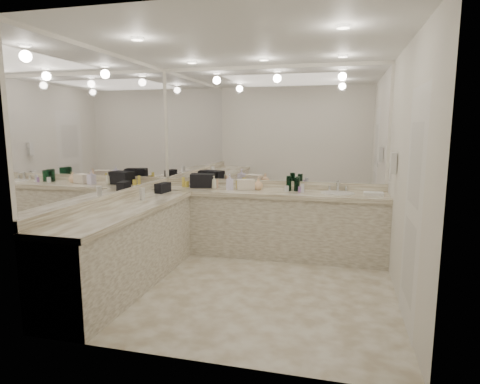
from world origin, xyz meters
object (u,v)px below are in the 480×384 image
(soap_bottle_a, at_px, (214,182))
(soap_bottle_c, at_px, (258,184))
(hand_towel, at_px, (373,194))
(sink, at_px, (338,194))
(soap_bottle_b, at_px, (230,182))
(cream_cosmetic_case, at_px, (246,185))
(black_toiletry_bag, at_px, (202,181))
(wall_phone, at_px, (393,163))

(soap_bottle_a, xyz_separation_m, soap_bottle_c, (0.63, 0.03, -0.00))
(hand_towel, height_order, soap_bottle_a, soap_bottle_a)
(sink, bearing_deg, soap_bottle_b, -177.94)
(cream_cosmetic_case, relative_size, hand_towel, 0.99)
(hand_towel, bearing_deg, soap_bottle_b, -179.79)
(black_toiletry_bag, distance_m, soap_bottle_a, 0.21)
(sink, relative_size, soap_bottle_c, 2.59)
(soap_bottle_c, bearing_deg, soap_bottle_b, -168.07)
(hand_towel, bearing_deg, cream_cosmetic_case, 178.16)
(cream_cosmetic_case, height_order, soap_bottle_b, soap_bottle_b)
(wall_phone, distance_m, soap_bottle_c, 1.79)
(soap_bottle_a, distance_m, soap_bottle_b, 0.25)
(hand_towel, height_order, soap_bottle_b, soap_bottle_b)
(soap_bottle_a, relative_size, soap_bottle_b, 0.82)
(cream_cosmetic_case, height_order, hand_towel, cream_cosmetic_case)
(sink, height_order, soap_bottle_b, soap_bottle_b)
(wall_phone, height_order, soap_bottle_c, wall_phone)
(wall_phone, height_order, cream_cosmetic_case, wall_phone)
(sink, height_order, cream_cosmetic_case, cream_cosmetic_case)
(sink, bearing_deg, black_toiletry_bag, 177.97)
(black_toiletry_bag, relative_size, soap_bottle_c, 1.97)
(wall_phone, bearing_deg, sink, 140.43)
(wall_phone, relative_size, hand_towel, 1.00)
(black_toiletry_bag, relative_size, soap_bottle_a, 1.86)
(hand_towel, bearing_deg, soap_bottle_a, 178.71)
(hand_towel, xyz_separation_m, soap_bottle_b, (-1.90, -0.01, 0.09))
(hand_towel, distance_m, soap_bottle_b, 1.90)
(soap_bottle_c, bearing_deg, hand_towel, -2.84)
(wall_phone, xyz_separation_m, hand_towel, (-0.16, 0.45, -0.43))
(soap_bottle_c, bearing_deg, wall_phone, -17.59)
(cream_cosmetic_case, bearing_deg, sink, -20.02)
(soap_bottle_a, xyz_separation_m, soap_bottle_b, (0.24, -0.06, 0.02))
(cream_cosmetic_case, bearing_deg, hand_towel, -21.46)
(wall_phone, height_order, soap_bottle_b, wall_phone)
(cream_cosmetic_case, relative_size, soap_bottle_b, 1.08)
(wall_phone, relative_size, black_toiletry_bag, 0.72)
(sink, relative_size, black_toiletry_bag, 1.31)
(wall_phone, distance_m, cream_cosmetic_case, 1.95)
(sink, relative_size, hand_towel, 1.83)
(black_toiletry_bag, relative_size, cream_cosmetic_case, 1.41)
(cream_cosmetic_case, bearing_deg, wall_phone, -35.02)
(black_toiletry_bag, distance_m, hand_towel, 2.34)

